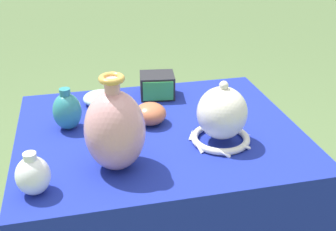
{
  "coord_description": "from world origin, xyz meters",
  "views": [
    {
      "loc": [
        -0.25,
        -1.24,
        1.4
      ],
      "look_at": [
        0.01,
        -0.12,
        0.82
      ],
      "focal_mm": 45.0,
      "sensor_mm": 36.0,
      "label": 1
    }
  ],
  "objects_px": {
    "mosaic_tile_box": "(157,85)",
    "bowl_shallow_terracotta": "(150,114)",
    "vase_tall_bulbous": "(115,130)",
    "bowl_shallow_celadon": "(101,98)",
    "jar_round_porcelain": "(33,175)",
    "vase_dome_bell": "(222,117)",
    "jar_round_teal": "(67,111)"
  },
  "relations": [
    {
      "from": "mosaic_tile_box",
      "to": "jar_round_teal",
      "type": "relative_size",
      "value": 1.01
    },
    {
      "from": "vase_dome_bell",
      "to": "bowl_shallow_celadon",
      "type": "relative_size",
      "value": 1.59
    },
    {
      "from": "vase_dome_bell",
      "to": "jar_round_porcelain",
      "type": "xyz_separation_m",
      "value": [
        -0.57,
        -0.15,
        -0.03
      ]
    },
    {
      "from": "vase_tall_bulbous",
      "to": "bowl_shallow_celadon",
      "type": "relative_size",
      "value": 2.11
    },
    {
      "from": "jar_round_teal",
      "to": "bowl_shallow_celadon",
      "type": "bearing_deg",
      "value": 54.37
    },
    {
      "from": "jar_round_porcelain",
      "to": "bowl_shallow_terracotta",
      "type": "bearing_deg",
      "value": 40.76
    },
    {
      "from": "vase_tall_bulbous",
      "to": "bowl_shallow_celadon",
      "type": "xyz_separation_m",
      "value": [
        -0.01,
        0.44,
        -0.1
      ]
    },
    {
      "from": "mosaic_tile_box",
      "to": "bowl_shallow_terracotta",
      "type": "distance_m",
      "value": 0.23
    },
    {
      "from": "vase_dome_bell",
      "to": "mosaic_tile_box",
      "type": "height_order",
      "value": "vase_dome_bell"
    },
    {
      "from": "jar_round_porcelain",
      "to": "vase_tall_bulbous",
      "type": "bearing_deg",
      "value": 18.42
    },
    {
      "from": "vase_tall_bulbous",
      "to": "jar_round_teal",
      "type": "bearing_deg",
      "value": 116.17
    },
    {
      "from": "vase_tall_bulbous",
      "to": "jar_round_porcelain",
      "type": "bearing_deg",
      "value": -161.58
    },
    {
      "from": "vase_tall_bulbous",
      "to": "mosaic_tile_box",
      "type": "bearing_deg",
      "value": 65.21
    },
    {
      "from": "vase_dome_bell",
      "to": "jar_round_teal",
      "type": "xyz_separation_m",
      "value": [
        -0.48,
        0.2,
        -0.02
      ]
    },
    {
      "from": "bowl_shallow_celadon",
      "to": "vase_tall_bulbous",
      "type": "bearing_deg",
      "value": -88.81
    },
    {
      "from": "vase_dome_bell",
      "to": "bowl_shallow_terracotta",
      "type": "bearing_deg",
      "value": 138.8
    },
    {
      "from": "bowl_shallow_terracotta",
      "to": "bowl_shallow_celadon",
      "type": "xyz_separation_m",
      "value": [
        -0.15,
        0.2,
        -0.01
      ]
    },
    {
      "from": "vase_dome_bell",
      "to": "mosaic_tile_box",
      "type": "bearing_deg",
      "value": 107.86
    },
    {
      "from": "vase_dome_bell",
      "to": "jar_round_porcelain",
      "type": "bearing_deg",
      "value": -165.54
    },
    {
      "from": "vase_dome_bell",
      "to": "mosaic_tile_box",
      "type": "xyz_separation_m",
      "value": [
        -0.13,
        0.39,
        -0.04
      ]
    },
    {
      "from": "mosaic_tile_box",
      "to": "bowl_shallow_terracotta",
      "type": "relative_size",
      "value": 1.3
    },
    {
      "from": "vase_tall_bulbous",
      "to": "jar_round_teal",
      "type": "xyz_separation_m",
      "value": [
        -0.13,
        0.27,
        -0.06
      ]
    },
    {
      "from": "jar_round_teal",
      "to": "jar_round_porcelain",
      "type": "relative_size",
      "value": 1.2
    },
    {
      "from": "vase_dome_bell",
      "to": "bowl_shallow_terracotta",
      "type": "distance_m",
      "value": 0.27
    },
    {
      "from": "vase_tall_bulbous",
      "to": "bowl_shallow_terracotta",
      "type": "bearing_deg",
      "value": 59.36
    },
    {
      "from": "vase_tall_bulbous",
      "to": "mosaic_tile_box",
      "type": "height_order",
      "value": "vase_tall_bulbous"
    },
    {
      "from": "jar_round_porcelain",
      "to": "vase_dome_bell",
      "type": "bearing_deg",
      "value": 14.46
    },
    {
      "from": "vase_dome_bell",
      "to": "bowl_shallow_celadon",
      "type": "xyz_separation_m",
      "value": [
        -0.35,
        0.37,
        -0.06
      ]
    },
    {
      "from": "vase_tall_bulbous",
      "to": "bowl_shallow_terracotta",
      "type": "distance_m",
      "value": 0.3
    },
    {
      "from": "vase_tall_bulbous",
      "to": "vase_dome_bell",
      "type": "xyz_separation_m",
      "value": [
        0.34,
        0.07,
        -0.03
      ]
    },
    {
      "from": "bowl_shallow_terracotta",
      "to": "vase_tall_bulbous",
      "type": "bearing_deg",
      "value": -120.64
    },
    {
      "from": "mosaic_tile_box",
      "to": "bowl_shallow_terracotta",
      "type": "xyz_separation_m",
      "value": [
        -0.07,
        -0.22,
        -0.01
      ]
    }
  ]
}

